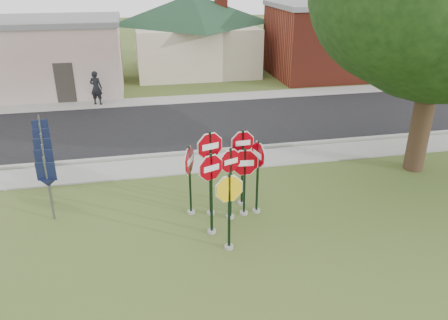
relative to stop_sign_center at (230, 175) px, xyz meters
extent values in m
plane|color=#3D5520|center=(-0.11, -1.49, -1.40)|extent=(120.00, 120.00, 0.00)
cube|color=gray|center=(-0.11, 4.01, -1.37)|extent=(60.00, 1.60, 0.06)
cube|color=black|center=(-0.11, 8.51, -1.38)|extent=(60.00, 7.00, 0.04)
cube|color=gray|center=(-0.11, 12.81, -1.37)|extent=(60.00, 1.60, 0.06)
cube|color=gray|center=(-0.11, 5.01, -1.33)|extent=(60.00, 0.20, 0.14)
cylinder|color=gray|center=(0.00, 0.00, -1.36)|extent=(0.24, 0.24, 0.08)
cube|color=black|center=(0.00, 0.00, -0.28)|extent=(0.07, 0.07, 2.24)
cylinder|color=white|center=(0.00, 0.00, 0.44)|extent=(0.90, 0.38, 0.97)
cylinder|color=#87000A|center=(0.00, 0.00, 0.44)|extent=(0.84, 0.36, 0.90)
cube|color=white|center=(0.00, 0.00, 0.44)|extent=(0.42, 0.18, 0.15)
cylinder|color=gray|center=(-0.37, -1.49, -1.36)|extent=(0.24, 0.24, 0.08)
cube|color=black|center=(-0.37, -1.49, -0.31)|extent=(0.07, 0.06, 2.18)
cylinder|color=white|center=(-0.37, -1.49, 0.37)|extent=(1.01, 0.17, 1.02)
cylinder|color=yellow|center=(-0.37, -1.49, 0.37)|extent=(0.94, 0.17, 0.95)
cylinder|color=gray|center=(-0.68, -0.67, -1.36)|extent=(0.24, 0.24, 0.08)
cube|color=black|center=(-0.68, -0.67, -0.19)|extent=(0.07, 0.07, 2.41)
cylinder|color=white|center=(-0.68, -0.67, 0.60)|extent=(0.94, 0.41, 1.02)
cylinder|color=#87000A|center=(-0.68, -0.67, 0.60)|extent=(0.88, 0.38, 0.94)
cube|color=white|center=(-0.68, -0.67, 0.60)|extent=(0.44, 0.19, 0.16)
cylinder|color=gray|center=(0.45, 0.12, -1.36)|extent=(0.24, 0.24, 0.08)
cube|color=black|center=(0.45, 0.12, -0.33)|extent=(0.06, 0.06, 2.14)
cylinder|color=white|center=(0.45, 0.12, 0.30)|extent=(1.11, 0.12, 1.11)
cylinder|color=#87000A|center=(0.45, 0.12, 0.30)|extent=(1.03, 0.12, 1.03)
cube|color=white|center=(0.45, 0.12, 0.30)|extent=(0.51, 0.06, 0.18)
cylinder|color=gray|center=(0.53, 0.74, -1.36)|extent=(0.24, 0.24, 0.08)
cube|color=black|center=(0.53, 0.74, -0.17)|extent=(0.06, 0.06, 2.47)
cylinder|color=white|center=(0.53, 0.74, 0.67)|extent=(0.99, 0.11, 0.99)
cylinder|color=#87000A|center=(0.53, 0.74, 0.67)|extent=(0.91, 0.11, 0.92)
cube|color=white|center=(0.53, 0.74, 0.67)|extent=(0.45, 0.05, 0.16)
cylinder|color=gray|center=(-0.52, 0.33, -1.36)|extent=(0.24, 0.24, 0.08)
cube|color=black|center=(-0.52, 0.33, -0.08)|extent=(0.07, 0.07, 2.65)
cylinder|color=white|center=(-0.52, 0.33, 0.81)|extent=(1.06, 0.36, 1.11)
cylinder|color=#87000A|center=(-0.52, 0.33, 0.81)|extent=(0.98, 0.34, 1.03)
cube|color=white|center=(-0.52, 0.33, 0.81)|extent=(0.49, 0.17, 0.18)
cylinder|color=gray|center=(0.86, 0.18, -1.36)|extent=(0.24, 0.24, 0.08)
cube|color=black|center=(0.86, 0.18, -0.24)|extent=(0.06, 0.07, 2.33)
cylinder|color=white|center=(0.86, 0.18, 0.50)|extent=(0.23, 1.04, 1.06)
cylinder|color=#87000A|center=(0.86, 0.18, 0.50)|extent=(0.22, 0.96, 0.98)
cube|color=white|center=(0.86, 0.18, 0.50)|extent=(0.11, 0.48, 0.17)
cylinder|color=gray|center=(-1.10, 0.51, -1.36)|extent=(0.24, 0.24, 0.08)
cube|color=black|center=(-1.10, 0.51, -0.30)|extent=(0.07, 0.08, 2.20)
cylinder|color=white|center=(-1.10, 0.51, 0.34)|extent=(0.48, 1.06, 1.15)
cylinder|color=#87000A|center=(-1.10, 0.51, 0.34)|extent=(0.45, 0.98, 1.06)
cube|color=white|center=(-1.10, 0.51, 0.34)|extent=(0.22, 0.49, 0.18)
cube|color=#59595E|center=(-5.11, 1.01, -0.40)|extent=(0.05, 0.05, 2.00)
cube|color=black|center=(-5.11, 1.01, 0.15)|extent=(0.55, 0.13, 0.55)
cone|color=black|center=(-5.11, 1.01, -0.20)|extent=(0.65, 0.65, 0.25)
cube|color=#59595E|center=(-5.31, 2.01, -0.40)|extent=(0.05, 0.05, 2.00)
cube|color=black|center=(-5.31, 2.01, 0.15)|extent=(0.55, 0.09, 0.55)
cone|color=black|center=(-5.31, 2.01, -0.20)|extent=(0.62, 0.62, 0.25)
cube|color=#59595E|center=(-5.51, 3.01, -0.40)|extent=(0.05, 0.05, 2.00)
cube|color=black|center=(-5.51, 3.01, 0.15)|extent=(0.55, 0.05, 0.55)
cone|color=black|center=(-5.51, 3.01, -0.20)|extent=(0.58, 0.58, 0.25)
cube|color=#59595E|center=(-5.71, 4.01, -0.40)|extent=(0.05, 0.05, 2.00)
cube|color=black|center=(-5.71, 4.01, 0.15)|extent=(0.55, 0.05, 0.55)
cone|color=black|center=(-5.71, 4.01, -0.20)|extent=(0.58, 0.58, 0.25)
cube|color=#59595E|center=(-5.91, 5.01, -0.40)|extent=(0.05, 0.05, 2.00)
cube|color=black|center=(-5.91, 5.01, 0.15)|extent=(0.55, 0.09, 0.55)
cone|color=black|center=(-5.91, 5.01, -0.20)|extent=(0.62, 0.62, 0.25)
cube|color=silver|center=(-9.11, 16.51, 0.60)|extent=(12.00, 6.00, 4.00)
cube|color=slate|center=(-9.11, 16.51, 2.65)|extent=(12.20, 6.20, 0.30)
cube|color=#332D28|center=(-6.11, 13.53, -0.30)|extent=(1.00, 0.10, 2.20)
cube|color=beige|center=(1.89, 20.51, 0.20)|extent=(8.00, 8.00, 3.20)
cube|color=maroon|center=(11.89, 17.01, 0.85)|extent=(10.00, 6.00, 4.50)
cube|color=slate|center=(11.89, 17.01, 3.20)|extent=(10.20, 6.20, 0.30)
cube|color=white|center=(9.89, 14.06, 1.20)|extent=(2.00, 0.08, 0.90)
cylinder|color=#302015|center=(7.39, 2.01, 1.18)|extent=(0.70, 0.70, 5.16)
cylinder|color=#302015|center=(21.89, 24.51, 0.60)|extent=(0.50, 0.50, 4.00)
imported|color=black|center=(-4.47, 12.75, -0.44)|extent=(0.77, 0.64, 1.80)
camera|label=1|loc=(-2.47, -10.91, 5.43)|focal=35.00mm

